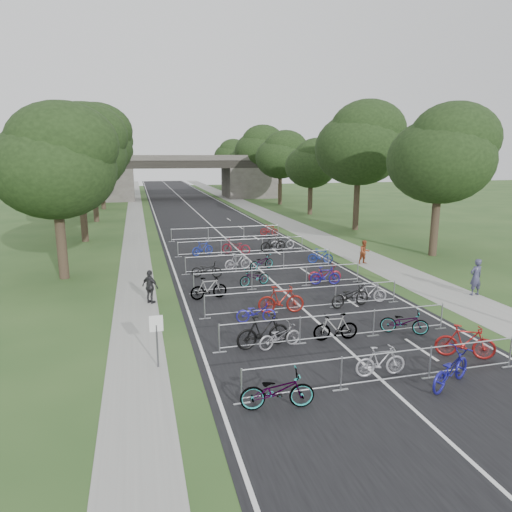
{
  "coord_description": "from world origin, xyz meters",
  "views": [
    {
      "loc": [
        -7.2,
        -11.55,
        6.96
      ],
      "look_at": [
        -0.49,
        14.14,
        1.1
      ],
      "focal_mm": 32.0,
      "sensor_mm": 36.0,
      "label": 1
    }
  ],
  "objects_px": {
    "bike_2": "(451,369)",
    "bike_0": "(277,391)",
    "pedestrian_b": "(364,252)",
    "pedestrian_c": "(150,287)",
    "overpass_bridge": "(181,177)",
    "bike_1": "(381,361)",
    "pedestrian_a": "(476,277)",
    "park_sign": "(157,332)"
  },
  "relations": [
    {
      "from": "bike_2",
      "to": "bike_0",
      "type": "bearing_deg",
      "value": 61.25
    },
    {
      "from": "overpass_bridge",
      "to": "bike_1",
      "type": "xyz_separation_m",
      "value": [
        0.09,
        -64.47,
        -3.02
      ]
    },
    {
      "from": "park_sign",
      "to": "pedestrian_b",
      "type": "distance_m",
      "value": 18.24
    },
    {
      "from": "pedestrian_b",
      "to": "bike_0",
      "type": "bearing_deg",
      "value": -131.32
    },
    {
      "from": "park_sign",
      "to": "pedestrian_b",
      "type": "relative_size",
      "value": 1.16
    },
    {
      "from": "pedestrian_a",
      "to": "pedestrian_c",
      "type": "xyz_separation_m",
      "value": [
        -16.0,
        2.81,
        -0.13
      ]
    },
    {
      "from": "pedestrian_a",
      "to": "pedestrian_b",
      "type": "distance_m",
      "value": 7.98
    },
    {
      "from": "bike_1",
      "to": "bike_0",
      "type": "bearing_deg",
      "value": 108.43
    },
    {
      "from": "bike_0",
      "to": "pedestrian_a",
      "type": "xyz_separation_m",
      "value": [
        12.89,
        7.67,
        0.39
      ]
    },
    {
      "from": "park_sign",
      "to": "bike_1",
      "type": "relative_size",
      "value": 1.07
    },
    {
      "from": "pedestrian_b",
      "to": "pedestrian_c",
      "type": "xyz_separation_m",
      "value": [
        -13.84,
        -4.86,
        0.03
      ]
    },
    {
      "from": "pedestrian_b",
      "to": "pedestrian_c",
      "type": "height_order",
      "value": "pedestrian_c"
    },
    {
      "from": "bike_2",
      "to": "bike_1",
      "type": "bearing_deg",
      "value": 29.27
    },
    {
      "from": "park_sign",
      "to": "pedestrian_c",
      "type": "height_order",
      "value": "park_sign"
    },
    {
      "from": "bike_1",
      "to": "pedestrian_a",
      "type": "relative_size",
      "value": 0.9
    },
    {
      "from": "bike_2",
      "to": "pedestrian_a",
      "type": "distance_m",
      "value": 10.74
    },
    {
      "from": "overpass_bridge",
      "to": "bike_1",
      "type": "height_order",
      "value": "overpass_bridge"
    },
    {
      "from": "park_sign",
      "to": "bike_0",
      "type": "bearing_deg",
      "value": -48.23
    },
    {
      "from": "bike_0",
      "to": "pedestrian_b",
      "type": "bearing_deg",
      "value": -27.62
    },
    {
      "from": "bike_2",
      "to": "pedestrian_c",
      "type": "bearing_deg",
      "value": 11.68
    },
    {
      "from": "pedestrian_b",
      "to": "bike_1",
      "type": "bearing_deg",
      "value": -122.21
    },
    {
      "from": "bike_1",
      "to": "pedestrian_a",
      "type": "bearing_deg",
      "value": -50.32
    },
    {
      "from": "pedestrian_b",
      "to": "park_sign",
      "type": "bearing_deg",
      "value": -145.74
    },
    {
      "from": "bike_2",
      "to": "pedestrian_b",
      "type": "height_order",
      "value": "pedestrian_b"
    },
    {
      "from": "park_sign",
      "to": "bike_1",
      "type": "height_order",
      "value": "park_sign"
    },
    {
      "from": "overpass_bridge",
      "to": "pedestrian_c",
      "type": "distance_m",
      "value": 55.48
    },
    {
      "from": "bike_2",
      "to": "pedestrian_c",
      "type": "relative_size",
      "value": 1.32
    },
    {
      "from": "pedestrian_a",
      "to": "bike_2",
      "type": "bearing_deg",
      "value": 42.96
    },
    {
      "from": "park_sign",
      "to": "bike_0",
      "type": "relative_size",
      "value": 0.87
    },
    {
      "from": "overpass_bridge",
      "to": "pedestrian_b",
      "type": "xyz_separation_m",
      "value": [
        7.04,
        -50.13,
        -2.75
      ]
    },
    {
      "from": "bike_0",
      "to": "pedestrian_b",
      "type": "height_order",
      "value": "pedestrian_b"
    },
    {
      "from": "overpass_bridge",
      "to": "bike_2",
      "type": "distance_m",
      "value": 65.7
    },
    {
      "from": "bike_1",
      "to": "pedestrian_a",
      "type": "xyz_separation_m",
      "value": [
        9.11,
        6.66,
        0.43
      ]
    },
    {
      "from": "park_sign",
      "to": "pedestrian_c",
      "type": "xyz_separation_m",
      "value": [
        0.0,
        7.0,
        -0.45
      ]
    },
    {
      "from": "park_sign",
      "to": "bike_1",
      "type": "xyz_separation_m",
      "value": [
        6.89,
        -2.47,
        -0.76
      ]
    },
    {
      "from": "bike_1",
      "to": "pedestrian_c",
      "type": "relative_size",
      "value": 1.04
    },
    {
      "from": "park_sign",
      "to": "bike_0",
      "type": "xyz_separation_m",
      "value": [
        3.11,
        -3.48,
        -0.71
      ]
    },
    {
      "from": "bike_2",
      "to": "pedestrian_c",
      "type": "distance_m",
      "value": 13.67
    },
    {
      "from": "park_sign",
      "to": "pedestrian_a",
      "type": "distance_m",
      "value": 16.54
    },
    {
      "from": "overpass_bridge",
      "to": "bike_1",
      "type": "relative_size",
      "value": 18.22
    },
    {
      "from": "park_sign",
      "to": "pedestrian_a",
      "type": "xyz_separation_m",
      "value": [
        16.0,
        4.19,
        -0.32
      ]
    },
    {
      "from": "bike_0",
      "to": "bike_2",
      "type": "height_order",
      "value": "bike_2"
    }
  ]
}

